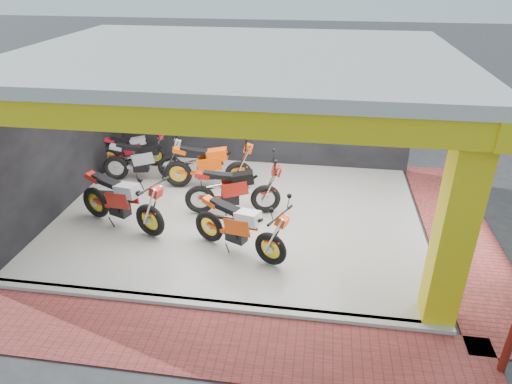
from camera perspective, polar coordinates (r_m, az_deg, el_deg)
ground at (r=8.76m, az=-4.54°, el=-9.78°), size 80.00×80.00×0.00m
showroom_floor at (r=10.37m, az=-2.15°, el=-3.00°), size 8.00×6.00×0.10m
showroom_ceiling at (r=9.12m, az=-2.55°, el=16.67°), size 8.40×6.40×0.20m
back_wall at (r=12.53m, az=0.32°, el=10.89°), size 8.20×0.20×3.50m
left_wall at (r=11.11m, az=-23.73°, el=6.43°), size 0.20×6.20×3.50m
corner_column at (r=7.29m, az=23.65°, el=-4.10°), size 0.50×0.50×3.50m
header_beam_front at (r=6.36m, az=-7.60°, el=9.03°), size 8.40×0.30×0.40m
header_beam_right at (r=9.31m, az=23.16°, el=12.92°), size 0.30×6.40×0.40m
floor_kerb at (r=7.96m, az=-6.19°, el=-13.83°), size 8.00×0.20×0.10m
paver_front at (r=7.44m, az=-7.70°, el=-17.90°), size 9.00×1.40×0.03m
paver_right at (r=10.70m, az=24.13°, el=-4.81°), size 1.40×7.00×0.03m
moto_hero at (r=8.35m, az=1.87°, el=-5.26°), size 2.37×1.68×1.36m
moto_row_a at (r=9.42m, az=-13.31°, el=-1.63°), size 2.56×1.69×1.47m
moto_row_b at (r=10.06m, az=1.22°, el=0.81°), size 2.37×1.21×1.38m
moto_row_c at (r=11.20m, az=-2.19°, el=3.77°), size 2.43×1.13×1.43m
moto_row_d at (r=11.89m, az=-10.78°, el=4.43°), size 2.26×1.16×1.32m
moto_row_e at (r=12.85m, az=-12.58°, el=5.61°), size 2.02×1.19×1.16m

